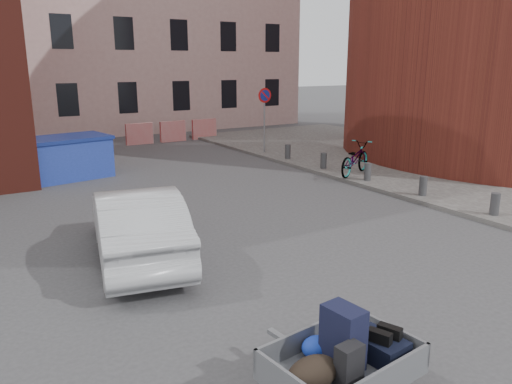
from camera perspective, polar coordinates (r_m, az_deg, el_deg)
ground at (r=10.17m, az=1.33°, el=-7.08°), size 120.00×120.00×0.00m
sidewalk at (r=19.64m, az=19.79°, el=2.84°), size 9.00×24.00×0.12m
building_pink at (r=32.10m, az=-11.91°, el=20.04°), size 16.00×8.00×14.00m
no_parking_sign at (r=20.75m, az=0.99°, el=9.73°), size 0.60×0.09×2.65m
bollards at (r=16.25m, az=12.64°, el=2.27°), size 0.22×9.02×0.55m
barriers at (r=24.97m, az=-9.46°, el=6.85°), size 4.70×0.18×1.00m
trailer at (r=5.79m, az=9.76°, el=-18.47°), size 1.71×1.88×1.20m
dumpster at (r=17.70m, az=-21.75°, el=3.58°), size 3.57×2.25×1.40m
silver_car at (r=9.98m, az=-13.43°, el=-3.55°), size 2.36×4.56×1.43m
bicycle at (r=16.96m, az=11.22°, el=3.76°), size 2.17×1.50×1.08m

